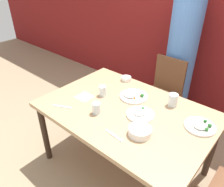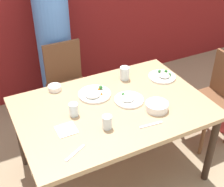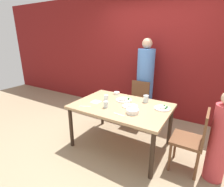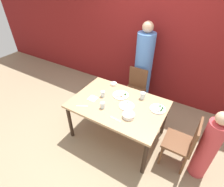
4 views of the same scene
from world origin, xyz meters
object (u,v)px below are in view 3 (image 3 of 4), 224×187
(chair_child_spot, at_px, (193,139))
(plate_rice_adult, at_px, (123,100))
(person_adult, at_px, (145,83))
(glass_water_tall, at_px, (106,98))
(chair_adult_spot, at_px, (138,102))
(bowl_curry, at_px, (133,111))
(person_child, at_px, (220,141))

(chair_child_spot, distance_m, plate_rice_adult, 1.20)
(person_adult, height_order, glass_water_tall, person_adult)
(chair_adult_spot, xyz_separation_m, chair_child_spot, (1.16, -0.87, 0.00))
(person_adult, relative_size, glass_water_tall, 17.10)
(plate_rice_adult, bearing_deg, glass_water_tall, -145.43)
(chair_child_spot, bearing_deg, glass_water_tall, -92.30)
(glass_water_tall, bearing_deg, plate_rice_adult, 34.57)
(person_adult, distance_m, glass_water_tall, 1.19)
(person_adult, bearing_deg, plate_rice_adult, -89.45)
(chair_child_spot, xyz_separation_m, glass_water_tall, (-1.39, 0.06, 0.29))
(bowl_curry, xyz_separation_m, plate_rice_adult, (-0.35, 0.39, -0.02))
(chair_adult_spot, xyz_separation_m, person_child, (1.45, -0.87, 0.06))
(chair_child_spot, distance_m, glass_water_tall, 1.42)
(chair_adult_spot, height_order, plate_rice_adult, chair_adult_spot)
(chair_adult_spot, bearing_deg, person_child, -30.91)
(person_adult, distance_m, bowl_curry, 1.44)
(person_adult, bearing_deg, chair_child_spot, -46.43)
(chair_child_spot, height_order, plate_rice_adult, chair_child_spot)
(bowl_curry, distance_m, plate_rice_adult, 0.53)
(chair_child_spot, height_order, person_adult, person_adult)
(chair_adult_spot, height_order, glass_water_tall, chair_adult_spot)
(chair_adult_spot, distance_m, chair_child_spot, 1.45)
(chair_adult_spot, xyz_separation_m, person_adult, (0.00, 0.35, 0.31))
(chair_child_spot, xyz_separation_m, person_adult, (-1.16, 1.22, 0.31))
(chair_adult_spot, bearing_deg, person_adult, 90.00)
(chair_child_spot, relative_size, person_adult, 0.52)
(chair_adult_spot, distance_m, person_adult, 0.47)
(chair_adult_spot, height_order, person_adult, person_adult)
(person_child, xyz_separation_m, bowl_curry, (-1.09, -0.17, 0.20))
(plate_rice_adult, height_order, glass_water_tall, glass_water_tall)
(chair_adult_spot, distance_m, glass_water_tall, 0.89)
(chair_child_spot, distance_m, person_child, 0.30)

